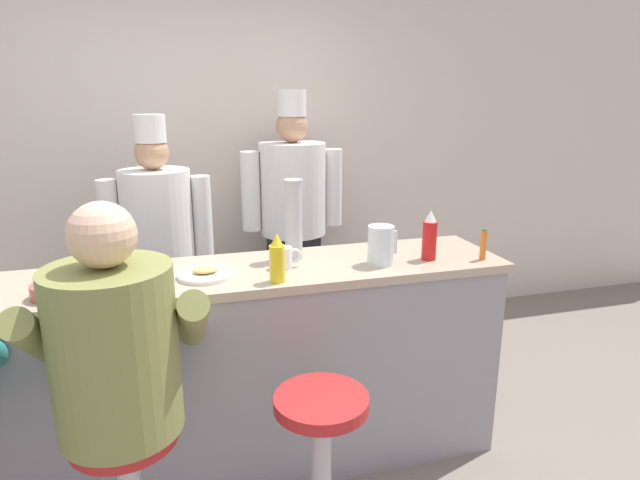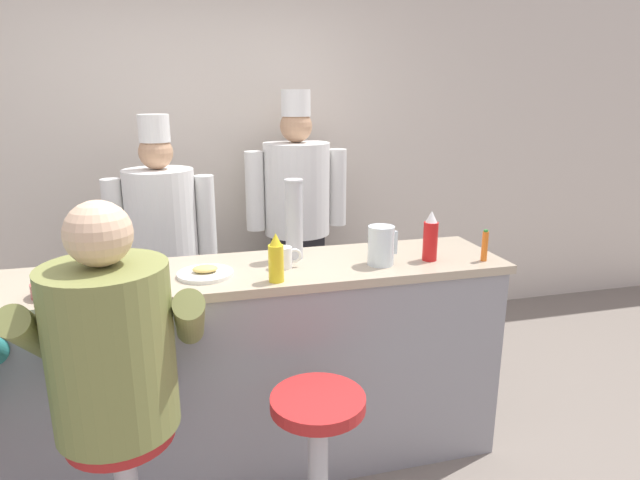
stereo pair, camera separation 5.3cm
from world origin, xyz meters
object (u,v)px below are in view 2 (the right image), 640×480
(breakfast_plate, at_px, (205,273))
(cup_stack_steel, at_px, (294,219))
(ketchup_bottle_red, at_px, (430,237))
(water_pitcher_clear, at_px, (381,245))
(diner_seated_olive, at_px, (114,358))
(coffee_mug_white, at_px, (285,257))
(cook_in_whites_near, at_px, (163,240))
(mustard_bottle_yellow, at_px, (276,259))
(cook_in_whites_far, at_px, (297,211))
(hot_sauce_bottle_orange, at_px, (485,246))
(empty_stool_round, at_px, (318,448))
(cereal_bowl, at_px, (53,289))

(breakfast_plate, relative_size, cup_stack_steel, 0.63)
(ketchup_bottle_red, height_order, water_pitcher_clear, ketchup_bottle_red)
(breakfast_plate, relative_size, diner_seated_olive, 0.17)
(water_pitcher_clear, relative_size, cup_stack_steel, 0.48)
(breakfast_plate, relative_size, coffee_mug_white, 1.96)
(coffee_mug_white, xyz_separation_m, cook_in_whites_near, (-0.56, 1.01, -0.15))
(mustard_bottle_yellow, distance_m, cook_in_whites_far, 1.50)
(cup_stack_steel, bearing_deg, hot_sauce_bottle_orange, -17.57)
(ketchup_bottle_red, relative_size, cook_in_whites_far, 0.13)
(cup_stack_steel, relative_size, empty_stool_round, 0.57)
(hot_sauce_bottle_orange, relative_size, cook_in_whites_near, 0.09)
(ketchup_bottle_red, height_order, diner_seated_olive, diner_seated_olive)
(empty_stool_round, bearing_deg, cook_in_whites_near, 110.06)
(coffee_mug_white, bearing_deg, water_pitcher_clear, -8.28)
(water_pitcher_clear, height_order, cook_in_whites_near, cook_in_whites_near)
(ketchup_bottle_red, xyz_separation_m, cook_in_whites_far, (-0.36, 1.33, -0.13))
(coffee_mug_white, relative_size, cook_in_whites_near, 0.07)
(breakfast_plate, height_order, empty_stool_round, breakfast_plate)
(empty_stool_round, relative_size, cook_in_whites_far, 0.38)
(ketchup_bottle_red, distance_m, breakfast_plate, 1.06)
(hot_sauce_bottle_orange, height_order, cup_stack_steel, cup_stack_steel)
(ketchup_bottle_red, bearing_deg, breakfast_plate, 177.79)
(cook_in_whites_near, bearing_deg, mustard_bottle_yellow, -67.28)
(cook_in_whites_near, bearing_deg, water_pitcher_clear, -46.85)
(coffee_mug_white, xyz_separation_m, cup_stack_steel, (0.07, 0.14, 0.14))
(hot_sauce_bottle_orange, distance_m, cup_stack_steel, 0.92)
(breakfast_plate, bearing_deg, diner_seated_olive, -123.66)
(hot_sauce_bottle_orange, distance_m, cook_in_whites_near, 1.90)
(water_pitcher_clear, height_order, cup_stack_steel, cup_stack_steel)
(water_pitcher_clear, bearing_deg, empty_stool_round, -131.04)
(ketchup_bottle_red, xyz_separation_m, hot_sauce_bottle_orange, (0.25, -0.08, -0.04))
(cereal_bowl, relative_size, empty_stool_round, 0.24)
(ketchup_bottle_red, distance_m, hot_sauce_bottle_orange, 0.26)
(diner_seated_olive, bearing_deg, coffee_mug_white, 37.15)
(breakfast_plate, height_order, cook_in_whites_far, cook_in_whites_far)
(diner_seated_olive, height_order, cook_in_whites_far, cook_in_whites_far)
(breakfast_plate, relative_size, cook_in_whites_near, 0.15)
(cereal_bowl, relative_size, cup_stack_steel, 0.42)
(hot_sauce_bottle_orange, height_order, water_pitcher_clear, water_pitcher_clear)
(diner_seated_olive, bearing_deg, cook_in_whites_far, 60.08)
(hot_sauce_bottle_orange, xyz_separation_m, empty_stool_round, (-0.93, -0.42, -0.63))
(cook_in_whites_near, distance_m, cook_in_whites_far, 0.94)
(breakfast_plate, xyz_separation_m, cereal_bowl, (-0.59, -0.08, 0.01))
(water_pitcher_clear, bearing_deg, cup_stack_steel, 151.43)
(ketchup_bottle_red, height_order, breakfast_plate, ketchup_bottle_red)
(mustard_bottle_yellow, xyz_separation_m, cereal_bowl, (-0.88, 0.07, -0.07))
(cereal_bowl, bearing_deg, cook_in_whites_far, 46.80)
(water_pitcher_clear, xyz_separation_m, cup_stack_steel, (-0.37, 0.20, 0.10))
(water_pitcher_clear, distance_m, empty_stool_round, 0.93)
(empty_stool_round, height_order, cook_in_whites_far, cook_in_whites_far)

